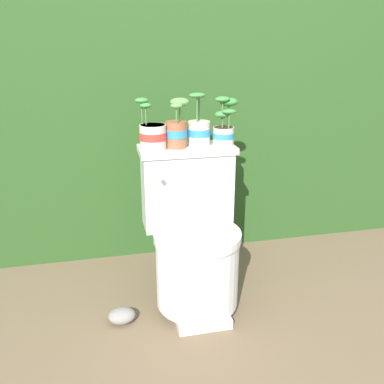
# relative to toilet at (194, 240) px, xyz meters

# --- Properties ---
(ground_plane) EXTENTS (12.00, 12.00, 0.00)m
(ground_plane) POSITION_rel_toilet_xyz_m (0.01, -0.10, -0.33)
(ground_plane) COLOR brown
(hedge_backdrop) EXTENTS (2.91, 0.69, 1.78)m
(hedge_backdrop) POSITION_rel_toilet_xyz_m (0.01, 0.88, 0.56)
(hedge_backdrop) COLOR #284C1E
(hedge_backdrop) RESTS_ON ground
(toilet) EXTENTS (0.45, 0.51, 0.74)m
(toilet) POSITION_rel_toilet_xyz_m (0.00, 0.00, 0.00)
(toilet) COLOR silver
(toilet) RESTS_ON ground
(potted_plant_left) EXTENTS (0.13, 0.12, 0.23)m
(potted_plant_left) POSITION_rel_toilet_xyz_m (-0.16, 0.12, 0.48)
(potted_plant_left) COLOR beige
(potted_plant_left) RESTS_ON toilet
(potted_plant_midleft) EXTENTS (0.11, 0.11, 0.22)m
(potted_plant_midleft) POSITION_rel_toilet_xyz_m (-0.05, 0.13, 0.50)
(potted_plant_midleft) COLOR #9E5638
(potted_plant_midleft) RESTS_ON toilet
(potted_plant_middle) EXTENTS (0.11, 0.11, 0.24)m
(potted_plant_middle) POSITION_rel_toilet_xyz_m (0.06, 0.15, 0.49)
(potted_plant_middle) COLOR beige
(potted_plant_middle) RESTS_ON toilet
(potted_plant_midright) EXTENTS (0.12, 0.12, 0.22)m
(potted_plant_midright) POSITION_rel_toilet_xyz_m (0.17, 0.12, 0.50)
(potted_plant_midright) COLOR beige
(potted_plant_midright) RESTS_ON toilet
(garden_stone) EXTENTS (0.12, 0.10, 0.07)m
(garden_stone) POSITION_rel_toilet_xyz_m (-0.35, -0.10, -0.29)
(garden_stone) COLOR gray
(garden_stone) RESTS_ON ground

